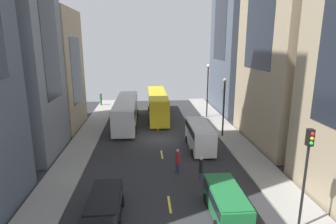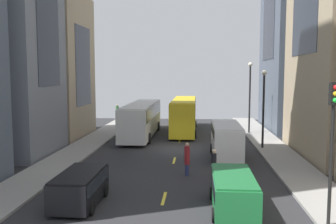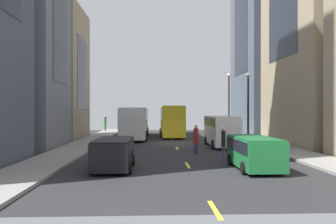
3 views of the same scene
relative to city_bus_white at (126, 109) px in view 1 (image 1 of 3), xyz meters
The scene contains 21 objects.
ground_plane 7.67m from the city_bus_white, 57.62° to the right, with size 42.95×42.95×0.00m, color #28282B.
sidewalk_west 7.72m from the city_bus_white, 123.15° to the right, with size 2.85×44.00×0.15m, color gray.
sidewalk_east 13.68m from the city_bus_white, 27.50° to the right, with size 2.85×44.00×0.15m, color gray.
lane_stripe_1 19.37m from the city_bus_white, 78.12° to the right, with size 0.16×2.00×0.01m, color yellow.
lane_stripe_2 11.36m from the city_bus_white, 69.23° to the right, with size 0.16×2.00×0.01m, color yellow.
lane_stripe_3 4.89m from the city_bus_white, 27.38° to the right, with size 0.16×2.00×0.01m, color yellow.
lane_stripe_4 7.75m from the city_bus_white, 58.01° to the left, with size 0.16×2.00×0.01m, color yellow.
lane_stripe_5 15.40m from the city_bus_white, 74.95° to the left, with size 0.16×2.00×0.01m, color yellow.
building_west_1 16.65m from the city_bus_white, 136.22° to the right, with size 7.97×7.47×23.86m.
building_west_2 10.59m from the city_bus_white, behind, with size 7.19×8.56×14.17m.
city_bus_white is the anchor object (origin of this frame).
streetcar_yellow 5.34m from the city_bus_white, 38.16° to the left, with size 2.70×12.33×3.59m.
delivery_van_white 12.09m from the city_bus_white, 49.66° to the right, with size 2.25×5.94×2.58m.
car_black_0 20.09m from the city_bus_white, 89.99° to the right, with size 2.02×4.12×1.60m.
car_green_1 21.55m from the city_bus_white, 70.18° to the right, with size 2.06×4.62×1.68m.
pedestrian_crossing_near 15.27m from the city_bus_white, 70.82° to the right, with size 0.34×0.34×2.07m.
pedestrian_crossing_mid 12.61m from the city_bus_white, 113.47° to the left, with size 0.39×0.39×2.16m.
pedestrian_waiting_curb 17.26m from the city_bus_white, 67.46° to the right, with size 0.28×0.28×1.99m.
traffic_light_near_corner 24.71m from the city_bus_white, 63.48° to the right, with size 0.32×0.44×5.82m.
streetlamp_near 11.64m from the city_bus_white, 11.98° to the left, with size 0.44×0.44×7.38m.
streetlamp_far 12.73m from the city_bus_white, 27.90° to the right, with size 0.44×0.44×6.47m.
Camera 1 is at (-1.41, -28.67, 10.23)m, focal length 29.57 mm.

